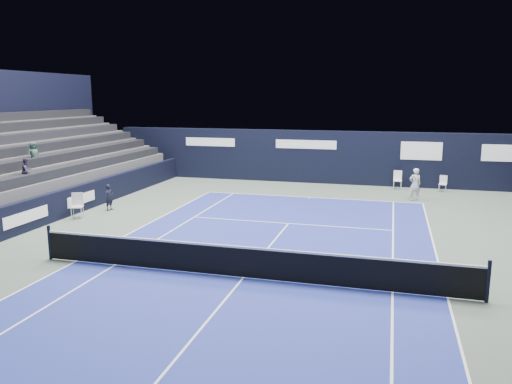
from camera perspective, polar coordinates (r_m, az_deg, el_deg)
ground at (r=16.25m, az=0.58°, el=-7.40°), size 48.00×48.00×0.00m
court_surface at (r=14.43m, az=-1.46°, el=-9.79°), size 10.97×23.77×0.01m
folding_chair_back_a at (r=28.90m, az=15.88°, el=1.49°), size 0.46×0.44×1.02m
folding_chair_back_b at (r=28.86m, az=20.59°, el=1.04°), size 0.46×0.45×0.88m
line_judge_chair at (r=22.47m, az=-19.74°, el=-1.27°), size 0.61×0.60×1.07m
line_judge at (r=23.53m, az=-16.43°, el=-0.58°), size 0.37×0.48×1.19m
court_markings at (r=14.43m, az=-1.46°, el=-9.77°), size 11.03×23.83×0.00m
tennis_net at (r=14.26m, az=-1.47°, el=-7.89°), size 12.90×0.10×1.10m
back_sponsor_wall at (r=29.89m, az=7.69°, el=4.00°), size 26.00×0.63×3.10m
side_barrier_left at (r=23.60m, az=-19.69°, el=-0.73°), size 0.33×22.00×1.20m
spectator_stand at (r=26.49m, az=-25.36°, el=3.03°), size 6.00×18.00×6.40m
tennis_player at (r=25.94m, az=17.71°, el=0.86°), size 0.68×0.89×1.61m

